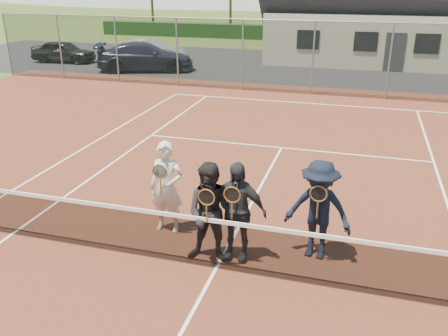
# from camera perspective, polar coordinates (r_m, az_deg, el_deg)

# --- Properties ---
(ground) EXTENTS (220.00, 220.00, 0.00)m
(ground) POSITION_cam_1_polar(r_m,az_deg,el_deg) (26.99, 12.02, 11.63)
(ground) COLOR #364D1B
(ground) RESTS_ON ground
(court_surface) EXTENTS (30.00, 30.00, 0.02)m
(court_surface) POSITION_cam_1_polar(r_m,az_deg,el_deg) (8.24, -0.93, -12.05)
(court_surface) COLOR #562819
(court_surface) RESTS_ON ground
(tarmac_carpark) EXTENTS (40.00, 12.00, 0.01)m
(tarmac_carpark) POSITION_cam_1_polar(r_m,az_deg,el_deg) (27.58, 3.54, 12.28)
(tarmac_carpark) COLOR black
(tarmac_carpark) RESTS_ON ground
(hedge_row) EXTENTS (40.00, 1.20, 1.10)m
(hedge_row) POSITION_cam_1_polar(r_m,az_deg,el_deg) (38.78, 13.74, 15.34)
(hedge_row) COLOR black
(hedge_row) RESTS_ON ground
(car_a) EXTENTS (3.75, 1.69, 1.25)m
(car_a) POSITION_cam_1_polar(r_m,az_deg,el_deg) (29.82, -18.74, 13.14)
(car_a) COLOR black
(car_a) RESTS_ON ground
(car_b) EXTENTS (4.19, 1.81, 1.34)m
(car_b) POSITION_cam_1_polar(r_m,az_deg,el_deg) (28.40, -8.93, 13.71)
(car_b) COLOR #95999E
(car_b) RESTS_ON ground
(car_c) EXTENTS (5.41, 3.51, 1.46)m
(car_c) POSITION_cam_1_polar(r_m,az_deg,el_deg) (25.94, -9.43, 13.04)
(car_c) COLOR black
(car_c) RESTS_ON ground
(court_markings) EXTENTS (11.03, 23.83, 0.01)m
(court_markings) POSITION_cam_1_polar(r_m,az_deg,el_deg) (8.23, -0.93, -11.97)
(court_markings) COLOR white
(court_markings) RESTS_ON court_surface
(tennis_net) EXTENTS (11.68, 0.08, 1.10)m
(tennis_net) POSITION_cam_1_polar(r_m,az_deg,el_deg) (7.95, -0.96, -8.89)
(tennis_net) COLOR slate
(tennis_net) RESTS_ON ground
(perimeter_fence) EXTENTS (30.07, 0.07, 3.02)m
(perimeter_fence) POSITION_cam_1_polar(r_m,az_deg,el_deg) (20.35, 10.66, 12.85)
(perimeter_fence) COLOR slate
(perimeter_fence) RESTS_ON ground
(player_a) EXTENTS (0.68, 0.52, 1.80)m
(player_a) POSITION_cam_1_polar(r_m,az_deg,el_deg) (9.04, -6.91, -2.33)
(player_a) COLOR beige
(player_a) RESTS_ON court_surface
(player_b) EXTENTS (0.94, 0.76, 1.80)m
(player_b) POSITION_cam_1_polar(r_m,az_deg,el_deg) (8.01, -1.49, -5.51)
(player_b) COLOR black
(player_b) RESTS_ON court_surface
(player_c) EXTENTS (1.06, 0.50, 1.80)m
(player_c) POSITION_cam_1_polar(r_m,az_deg,el_deg) (8.09, 1.47, -5.21)
(player_c) COLOR #27282C
(player_c) RESTS_ON court_surface
(player_d) EXTENTS (1.25, 0.84, 1.80)m
(player_d) POSITION_cam_1_polar(r_m,az_deg,el_deg) (8.29, 11.28, -5.00)
(player_d) COLOR black
(player_d) RESTS_ON court_surface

